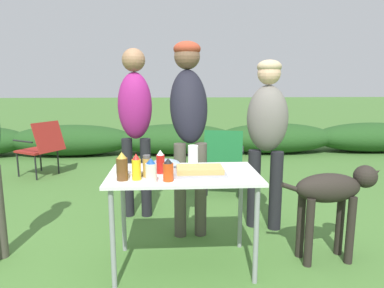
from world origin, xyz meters
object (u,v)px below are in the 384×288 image
(food_tray, at_px, (200,171))
(standing_person_in_navy_coat, at_px, (135,117))
(camp_chair_green_behind_table, at_px, (224,158))
(beer_bottle, at_px, (122,167))
(mixing_bowl, at_px, (166,164))
(standing_person_in_dark_puffer, at_px, (267,128))
(hot_sauce_bottle, at_px, (168,170))
(mustard_bottle, at_px, (136,167))
(plate_stack, at_px, (133,171))
(standing_person_with_beanie, at_px, (189,111))
(mayo_bottle, at_px, (151,171))
(folding_table, at_px, (184,183))
(spice_jar, at_px, (147,166))
(camp_chair_near_hedge, at_px, (42,146))
(paper_cup_stack, at_px, (193,156))
(ketchup_bottle, at_px, (160,162))
(dog, at_px, (333,194))

(food_tray, relative_size, standing_person_in_navy_coat, 0.22)
(camp_chair_green_behind_table, bearing_deg, beer_bottle, -105.89)
(mixing_bowl, height_order, standing_person_in_dark_puffer, standing_person_in_dark_puffer)
(hot_sauce_bottle, relative_size, mustard_bottle, 0.86)
(plate_stack, relative_size, standing_person_with_beanie, 0.14)
(mixing_bowl, xyz_separation_m, mayo_bottle, (-0.09, -0.41, 0.05))
(mayo_bottle, bearing_deg, folding_table, 47.26)
(folding_table, xyz_separation_m, standing_person_in_dark_puffer, (0.81, 0.67, 0.32))
(food_tray, height_order, mustard_bottle, mustard_bottle)
(hot_sauce_bottle, xyz_separation_m, mustard_bottle, (-0.22, 0.04, 0.01))
(spice_jar, height_order, camp_chair_near_hedge, spice_jar)
(paper_cup_stack, relative_size, standing_person_with_beanie, 0.09)
(food_tray, distance_m, spice_jar, 0.38)
(food_tray, distance_m, standing_person_with_beanie, 0.81)
(plate_stack, xyz_separation_m, standing_person_with_beanie, (0.45, 0.65, 0.39))
(hot_sauce_bottle, bearing_deg, standing_person_in_navy_coat, 105.22)
(hot_sauce_bottle, bearing_deg, paper_cup_stack, 64.71)
(ketchup_bottle, xyz_separation_m, spice_jar, (-0.09, -0.09, -0.01))
(mustard_bottle, relative_size, standing_person_in_navy_coat, 0.11)
(mixing_bowl, distance_m, spice_jar, 0.29)
(mustard_bottle, bearing_deg, spice_jar, 46.20)
(camp_chair_green_behind_table, bearing_deg, hot_sauce_bottle, -97.42)
(ketchup_bottle, distance_m, camp_chair_green_behind_table, 1.87)
(plate_stack, relative_size, camp_chair_green_behind_table, 0.29)
(beer_bottle, height_order, mayo_bottle, beer_bottle)
(spice_jar, xyz_separation_m, mustard_bottle, (-0.07, -0.07, 0.01))
(folding_table, bearing_deg, ketchup_bottle, 179.41)
(standing_person_with_beanie, bearing_deg, ketchup_bottle, -113.46)
(food_tray, xyz_separation_m, hot_sauce_bottle, (-0.23, -0.15, 0.05))
(folding_table, relative_size, paper_cup_stack, 6.58)
(camp_chair_near_hedge, bearing_deg, hot_sauce_bottle, -115.22)
(ketchup_bottle, bearing_deg, standing_person_in_dark_puffer, 34.25)
(mixing_bowl, bearing_deg, mustard_bottle, -120.76)
(food_tray, relative_size, mixing_bowl, 1.67)
(spice_jar, relative_size, camp_chair_green_behind_table, 0.19)
(mixing_bowl, relative_size, ketchup_bottle, 1.29)
(hot_sauce_bottle, relative_size, standing_person_in_navy_coat, 0.09)
(beer_bottle, bearing_deg, paper_cup_stack, 36.11)
(mixing_bowl, relative_size, dog, 0.28)
(paper_cup_stack, relative_size, dog, 0.20)
(standing_person_with_beanie, height_order, standing_person_in_navy_coat, standing_person_with_beanie)
(standing_person_with_beanie, distance_m, standing_person_in_navy_coat, 0.65)
(plate_stack, xyz_separation_m, camp_chair_near_hedge, (-1.64, 2.68, -0.29))
(mayo_bottle, bearing_deg, paper_cup_stack, 55.60)
(spice_jar, distance_m, standing_person_in_navy_coat, 1.17)
(beer_bottle, distance_m, standing_person_in_dark_puffer, 1.49)
(dog, height_order, camp_chair_green_behind_table, camp_chair_green_behind_table)
(ketchup_bottle, bearing_deg, standing_person_in_navy_coat, 105.14)
(spice_jar, bearing_deg, camp_chair_near_hedge, 122.18)
(beer_bottle, xyz_separation_m, dog, (1.59, 0.18, -0.29))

